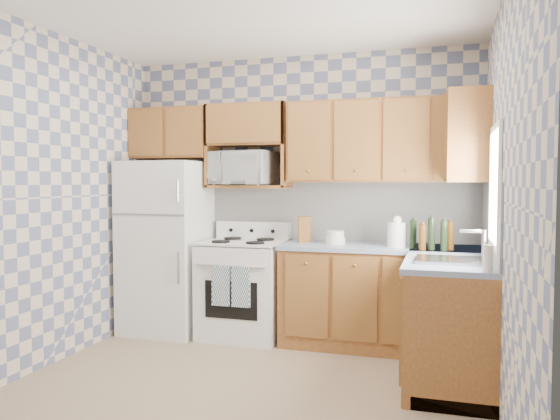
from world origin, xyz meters
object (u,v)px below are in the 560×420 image
object	(u,v)px
refrigerator	(166,247)
electric_kettle	(397,235)
stove_body	(244,290)
microwave	(243,168)

from	to	relation	value
refrigerator	electric_kettle	xyz separation A→B (m)	(2.24, -0.04, 0.19)
stove_body	electric_kettle	world-z (taller)	electric_kettle
refrigerator	stove_body	distance (m)	0.89
refrigerator	microwave	bearing A→B (deg)	11.71
stove_body	electric_kettle	bearing A→B (deg)	-2.60
stove_body	microwave	world-z (taller)	microwave
microwave	electric_kettle	size ratio (longest dim) A/B	2.79
refrigerator	stove_body	world-z (taller)	refrigerator
refrigerator	microwave	distance (m)	1.09
microwave	electric_kettle	distance (m)	1.61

